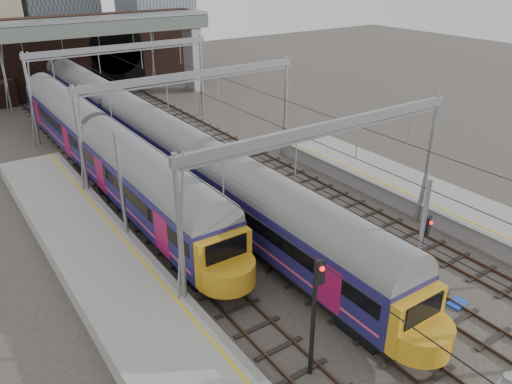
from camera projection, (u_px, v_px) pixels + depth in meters
ground at (445, 345)px, 21.25m from camera, size 160.00×160.00×0.00m
tracks at (249, 211)px, 32.43m from camera, size 14.40×80.00×0.22m
overhead_line at (197, 91)px, 34.46m from camera, size 16.80×80.00×8.00m
retaining_wall at (85, 56)px, 58.83m from camera, size 28.00×2.75×9.00m
overbridge at (85, 38)px, 52.44m from camera, size 28.00×3.00×9.25m
train_main at (117, 114)px, 43.68m from camera, size 2.85×65.84×4.88m
train_second at (102, 148)px, 35.75m from camera, size 2.97×34.30×5.05m
signal_near_left at (315, 306)px, 18.35m from camera, size 0.40×0.48×5.38m
signal_near_centre at (421, 251)px, 22.34m from camera, size 0.38×0.47×4.84m
equip_cover_a at (388, 263)px, 26.83m from camera, size 1.15×0.98×0.11m
equip_cover_b at (457, 303)px, 23.70m from camera, size 1.00×0.76×0.11m
equip_cover_c at (368, 250)px, 28.05m from camera, size 0.98×0.75×0.11m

